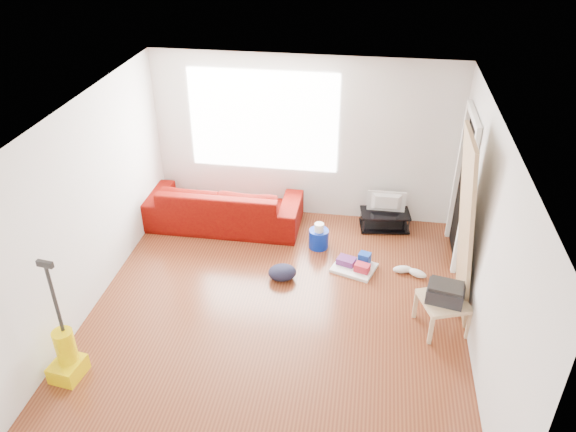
% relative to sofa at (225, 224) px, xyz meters
% --- Properties ---
extents(room, '(4.51, 5.01, 2.51)m').
position_rel_sofa_xyz_m(room, '(1.21, -1.80, 1.25)').
color(room, '#562615').
rests_on(room, ground).
extents(sofa, '(2.33, 0.91, 0.68)m').
position_rel_sofa_xyz_m(sofa, '(0.00, 0.00, 0.00)').
color(sofa, '#4F0101').
rests_on(sofa, ground).
extents(tv_stand, '(0.77, 0.50, 0.27)m').
position_rel_sofa_xyz_m(tv_stand, '(2.42, 0.27, 0.14)').
color(tv_stand, black).
rests_on(tv_stand, ground).
extents(tv, '(0.56, 0.07, 0.32)m').
position_rel_sofa_xyz_m(tv, '(2.42, 0.27, 0.43)').
color(tv, black).
rests_on(tv, tv_stand).
extents(side_table, '(0.64, 0.64, 0.41)m').
position_rel_sofa_xyz_m(side_table, '(3.09, -1.85, 0.35)').
color(side_table, tan).
rests_on(side_table, ground).
extents(printer, '(0.47, 0.39, 0.22)m').
position_rel_sofa_xyz_m(printer, '(3.09, -1.85, 0.52)').
color(printer, black).
rests_on(printer, side_table).
extents(bucket, '(0.35, 0.35, 0.28)m').
position_rel_sofa_xyz_m(bucket, '(1.49, -0.39, 0.00)').
color(bucket, '#0421A0').
rests_on(bucket, ground).
extents(toilet_paper, '(0.13, 0.13, 0.12)m').
position_rel_sofa_xyz_m(toilet_paper, '(1.49, -0.42, 0.20)').
color(toilet_paper, silver).
rests_on(toilet_paper, bucket).
extents(cleaning_tray, '(0.65, 0.58, 0.20)m').
position_rel_sofa_xyz_m(cleaning_tray, '(2.04, -0.84, 0.06)').
color(cleaning_tray, white).
rests_on(cleaning_tray, ground).
extents(backpack, '(0.43, 0.38, 0.20)m').
position_rel_sofa_xyz_m(backpack, '(1.10, -1.22, 0.00)').
color(backpack, black).
rests_on(backpack, ground).
extents(sneakers, '(0.47, 0.24, 0.10)m').
position_rel_sofa_xyz_m(sneakers, '(2.77, -0.86, 0.05)').
color(sneakers, white).
rests_on(sneakers, ground).
extents(vacuum, '(0.34, 0.38, 1.43)m').
position_rel_sofa_xyz_m(vacuum, '(-0.86, -3.21, 0.26)').
color(vacuum, '#E5C600').
rests_on(vacuum, ground).
extents(door_panel, '(0.28, 0.90, 2.24)m').
position_rel_sofa_xyz_m(door_panel, '(3.27, -1.38, 0.00)').
color(door_panel, '#997B47').
rests_on(door_panel, ground).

